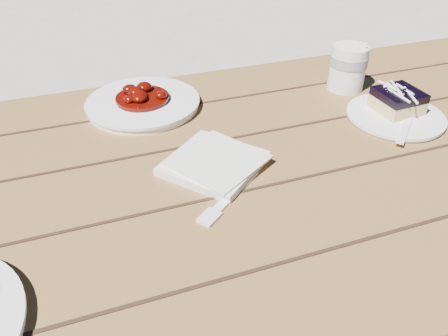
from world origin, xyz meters
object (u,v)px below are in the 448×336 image
object	(u,v)px
blueberry_cake	(398,100)
coffee_cup	(348,68)
picnic_table	(226,231)
dessert_plate	(395,117)
second_plate	(143,104)

from	to	relation	value
blueberry_cake	coffee_cup	distance (m)	0.15
picnic_table	coffee_cup	xyz separation A→B (m)	(0.37, 0.20, 0.21)
picnic_table	blueberry_cake	distance (m)	0.44
dessert_plate	coffee_cup	world-z (taller)	coffee_cup
blueberry_cake	second_plate	world-z (taller)	blueberry_cake
blueberry_cake	coffee_cup	size ratio (longest dim) A/B	0.87
dessert_plate	blueberry_cake	world-z (taller)	blueberry_cake
picnic_table	dessert_plate	distance (m)	0.42
picnic_table	dessert_plate	bearing A→B (deg)	5.83
dessert_plate	coffee_cup	bearing A→B (deg)	96.65
coffee_cup	second_plate	world-z (taller)	coffee_cup
coffee_cup	second_plate	bearing A→B (deg)	172.21
picnic_table	blueberry_cake	size ratio (longest dim) A/B	22.69
dessert_plate	blueberry_cake	size ratio (longest dim) A/B	2.18
blueberry_cake	second_plate	xyz separation A→B (m)	(-0.49, 0.21, -0.03)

